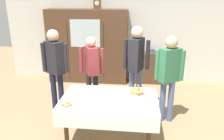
# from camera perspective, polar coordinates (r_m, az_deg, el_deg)

# --- Properties ---
(ground_plane) EXTENTS (12.00, 12.00, 0.00)m
(ground_plane) POSITION_cam_1_polar(r_m,az_deg,el_deg) (4.26, -0.30, -14.81)
(ground_plane) COLOR #997A56
(ground_plane) RESTS_ON ground
(back_wall) EXTENTS (6.40, 0.10, 2.70)m
(back_wall) POSITION_cam_1_polar(r_m,az_deg,el_deg) (6.26, 2.47, 9.67)
(back_wall) COLOR silver
(back_wall) RESTS_ON ground
(dining_table) EXTENTS (1.56, 1.00, 0.73)m
(dining_table) POSITION_cam_1_polar(r_m,az_deg,el_deg) (3.74, -0.73, -8.76)
(dining_table) COLOR #4C3321
(dining_table) RESTS_ON ground
(wall_cabinet) EXTENTS (2.13, 0.46, 1.96)m
(wall_cabinet) POSITION_cam_1_polar(r_m,az_deg,el_deg) (6.17, -6.18, 5.93)
(wall_cabinet) COLOR #4C3321
(wall_cabinet) RESTS_ON ground
(mantel_clock) EXTENTS (0.18, 0.11, 0.24)m
(mantel_clock) POSITION_cam_1_polar(r_m,az_deg,el_deg) (5.96, -3.72, 16.22)
(mantel_clock) COLOR brown
(mantel_clock) RESTS_ON wall_cabinet
(bookshelf_low) EXTENTS (0.99, 0.35, 0.84)m
(bookshelf_low) POSITION_cam_1_polar(r_m,az_deg,el_deg) (6.25, 9.65, 0.59)
(bookshelf_low) COLOR #4C3321
(bookshelf_low) RESTS_ON ground
(book_stack) EXTENTS (0.16, 0.20, 0.12)m
(book_stack) POSITION_cam_1_polar(r_m,az_deg,el_deg) (6.11, 9.90, 4.85)
(book_stack) COLOR #3D754C
(book_stack) RESTS_ON bookshelf_low
(tea_cup_near_left) EXTENTS (0.13, 0.13, 0.06)m
(tea_cup_near_left) POSITION_cam_1_polar(r_m,az_deg,el_deg) (3.89, 2.00, -5.46)
(tea_cup_near_left) COLOR silver
(tea_cup_near_left) RESTS_ON dining_table
(tea_cup_mid_left) EXTENTS (0.13, 0.13, 0.06)m
(tea_cup_mid_left) POSITION_cam_1_polar(r_m,az_deg,el_deg) (3.87, -7.78, -5.74)
(tea_cup_mid_left) COLOR silver
(tea_cup_mid_left) RESTS_ON dining_table
(tea_cup_near_right) EXTENTS (0.13, 0.13, 0.06)m
(tea_cup_near_right) POSITION_cam_1_polar(r_m,az_deg,el_deg) (3.70, 5.62, -6.86)
(tea_cup_near_right) COLOR silver
(tea_cup_near_right) RESTS_ON dining_table
(tea_cup_center) EXTENTS (0.13, 0.13, 0.06)m
(tea_cup_center) POSITION_cam_1_polar(r_m,az_deg,el_deg) (3.89, -4.60, -5.53)
(tea_cup_center) COLOR white
(tea_cup_center) RESTS_ON dining_table
(tea_cup_front_edge) EXTENTS (0.13, 0.13, 0.06)m
(tea_cup_front_edge) POSITION_cam_1_polar(r_m,az_deg,el_deg) (3.71, -3.58, -6.81)
(tea_cup_front_edge) COLOR white
(tea_cup_front_edge) RESTS_ON dining_table
(tea_cup_far_left) EXTENTS (0.13, 0.13, 0.06)m
(tea_cup_far_left) POSITION_cam_1_polar(r_m,az_deg,el_deg) (3.38, 5.03, -9.57)
(tea_cup_far_left) COLOR white
(tea_cup_far_left) RESTS_ON dining_table
(bread_basket) EXTENTS (0.24, 0.24, 0.16)m
(bread_basket) POSITION_cam_1_polar(r_m,az_deg,el_deg) (3.89, 6.22, -5.42)
(bread_basket) COLOR #9E7542
(bread_basket) RESTS_ON dining_table
(pastry_plate) EXTENTS (0.28, 0.28, 0.05)m
(pastry_plate) POSITION_cam_1_polar(r_m,az_deg,el_deg) (3.54, -11.34, -8.69)
(pastry_plate) COLOR white
(pastry_plate) RESTS_ON dining_table
(spoon_far_right) EXTENTS (0.12, 0.02, 0.01)m
(spoon_far_right) POSITION_cam_1_polar(r_m,az_deg,el_deg) (3.44, -5.35, -9.46)
(spoon_far_right) COLOR silver
(spoon_far_right) RESTS_ON dining_table
(spoon_front_edge) EXTENTS (0.12, 0.02, 0.01)m
(spoon_front_edge) POSITION_cam_1_polar(r_m,az_deg,el_deg) (3.75, -6.00, -6.92)
(spoon_front_edge) COLOR silver
(spoon_front_edge) RESTS_ON dining_table
(person_near_right_end) EXTENTS (0.52, 0.41, 1.76)m
(person_near_right_end) POSITION_cam_1_polar(r_m,az_deg,el_deg) (4.55, 6.14, 2.48)
(person_near_right_end) COLOR slate
(person_near_right_end) RESTS_ON ground
(person_beside_shelf) EXTENTS (0.52, 0.41, 1.54)m
(person_beside_shelf) POSITION_cam_1_polar(r_m,az_deg,el_deg) (4.70, -5.12, 1.05)
(person_beside_shelf) COLOR #232328
(person_beside_shelf) RESTS_ON ground
(person_behind_table_left) EXTENTS (0.52, 0.37, 1.72)m
(person_behind_table_left) POSITION_cam_1_polar(r_m,az_deg,el_deg) (4.57, -14.14, 1.62)
(person_behind_table_left) COLOR #191E38
(person_behind_table_left) RESTS_ON ground
(person_by_cabinet) EXTENTS (0.52, 0.36, 1.66)m
(person_by_cabinet) POSITION_cam_1_polar(r_m,az_deg,el_deg) (4.23, 14.19, -0.32)
(person_by_cabinet) COLOR slate
(person_by_cabinet) RESTS_ON ground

